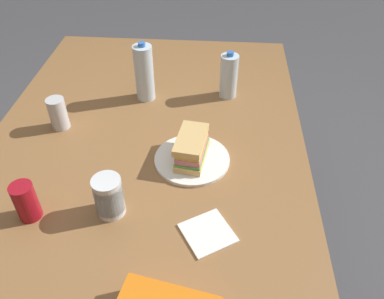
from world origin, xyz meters
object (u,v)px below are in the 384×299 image
(dining_table, at_px, (144,166))
(plastic_cup_stack, at_px, (109,196))
(sandwich, at_px, (192,148))
(soda_can_silver, at_px, (58,113))
(water_bottle_tall, at_px, (144,73))
(water_bottle_spare, at_px, (229,76))
(paper_plate, at_px, (192,159))
(soda_can_red, at_px, (26,201))

(dining_table, bearing_deg, plastic_cup_stack, 171.26)
(sandwich, distance_m, soda_can_silver, 0.53)
(sandwich, relative_size, water_bottle_tall, 0.79)
(dining_table, relative_size, water_bottle_spare, 9.00)
(dining_table, relative_size, water_bottle_tall, 7.24)
(dining_table, distance_m, paper_plate, 0.20)
(soda_can_red, xyz_separation_m, plastic_cup_stack, (0.03, -0.23, 0.00))
(dining_table, distance_m, water_bottle_spare, 0.51)
(sandwich, relative_size, soda_can_red, 1.59)
(soda_can_red, height_order, plastic_cup_stack, plastic_cup_stack)
(paper_plate, relative_size, sandwich, 1.33)
(plastic_cup_stack, bearing_deg, dining_table, -8.74)
(water_bottle_tall, bearing_deg, soda_can_silver, 127.94)
(plastic_cup_stack, bearing_deg, soda_can_red, 98.15)
(water_bottle_tall, bearing_deg, plastic_cup_stack, 180.00)
(soda_can_red, relative_size, water_bottle_tall, 0.50)
(soda_can_red, bearing_deg, water_bottle_tall, -19.64)
(dining_table, distance_m, sandwich, 0.22)
(water_bottle_spare, bearing_deg, dining_table, 142.14)
(paper_plate, bearing_deg, plastic_cup_stack, 137.65)
(paper_plate, bearing_deg, water_bottle_tall, 30.44)
(paper_plate, xyz_separation_m, soda_can_red, (-0.28, 0.45, 0.06))
(paper_plate, xyz_separation_m, sandwich, (0.00, 0.00, 0.05))
(soda_can_red, bearing_deg, plastic_cup_stack, -81.85)
(dining_table, xyz_separation_m, plastic_cup_stack, (-0.28, 0.04, 0.14))
(sandwich, height_order, plastic_cup_stack, plastic_cup_stack)
(dining_table, distance_m, soda_can_red, 0.44)
(dining_table, bearing_deg, paper_plate, -102.90)
(sandwich, height_order, water_bottle_spare, water_bottle_spare)
(sandwich, relative_size, water_bottle_spare, 0.98)
(paper_plate, bearing_deg, dining_table, 77.10)
(paper_plate, relative_size, soda_can_red, 2.10)
(plastic_cup_stack, bearing_deg, water_bottle_spare, -27.06)
(soda_can_red, height_order, water_bottle_spare, water_bottle_spare)
(plastic_cup_stack, distance_m, water_bottle_spare, 0.74)
(paper_plate, bearing_deg, soda_can_red, 121.30)
(soda_can_silver, bearing_deg, water_bottle_tall, -52.06)
(sandwich, bearing_deg, plastic_cup_stack, 138.29)
(sandwich, xyz_separation_m, soda_can_silver, (0.15, 0.51, 0.01))
(dining_table, bearing_deg, soda_can_silver, 71.40)
(sandwich, height_order, soda_can_red, soda_can_red)
(paper_plate, height_order, soda_can_silver, soda_can_silver)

